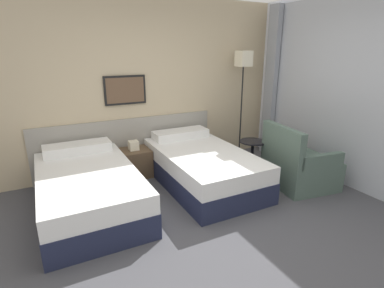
% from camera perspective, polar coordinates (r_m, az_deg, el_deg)
% --- Properties ---
extents(ground_plane, '(16.00, 16.00, 0.00)m').
position_cam_1_polar(ground_plane, '(3.43, 6.75, -16.48)').
color(ground_plane, '#47474C').
extents(wall_headboard, '(10.00, 0.10, 2.70)m').
position_cam_1_polar(wall_headboard, '(4.92, -8.10, 10.25)').
color(wall_headboard, '#C6B28E').
rests_on(wall_headboard, ground_plane).
extents(wall_window, '(0.21, 4.76, 2.70)m').
position_cam_1_polar(wall_window, '(4.56, 32.09, 7.73)').
color(wall_window, white).
rests_on(wall_window, ground_plane).
extents(bed_near_door, '(1.13, 1.99, 0.65)m').
position_cam_1_polar(bed_near_door, '(3.95, -19.13, -8.05)').
color(bed_near_door, '#1E233D').
rests_on(bed_near_door, ground_plane).
extents(bed_near_window, '(1.13, 1.99, 0.65)m').
position_cam_1_polar(bed_near_window, '(4.41, 1.91, -4.31)').
color(bed_near_window, '#1E233D').
rests_on(bed_near_window, ground_plane).
extents(nightstand, '(0.47, 0.43, 0.57)m').
position_cam_1_polar(nightstand, '(4.77, -10.88, -3.46)').
color(nightstand, brown).
rests_on(nightstand, ground_plane).
extents(floor_lamp, '(0.24, 0.24, 1.89)m').
position_cam_1_polar(floor_lamp, '(5.32, 9.73, 13.78)').
color(floor_lamp, black).
rests_on(floor_lamp, ground_plane).
extents(side_table, '(0.40, 0.40, 0.55)m').
position_cam_1_polar(side_table, '(4.79, 11.39, -1.39)').
color(side_table, black).
rests_on(side_table, ground_plane).
extents(armchair, '(0.92, 0.98, 0.91)m').
position_cam_1_polar(armchair, '(4.63, 19.53, -4.09)').
color(armchair, '#4C6056').
rests_on(armchair, ground_plane).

